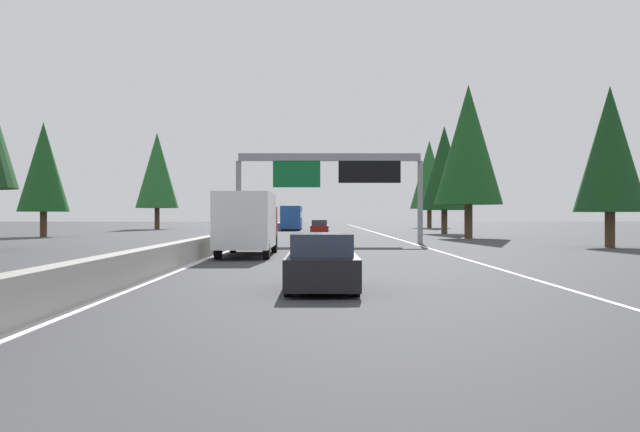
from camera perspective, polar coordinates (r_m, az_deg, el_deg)
The scene contains 15 objects.
ground_plane at distance 65.40m, azimuth -4.63°, elevation -1.63°, with size 320.00×320.00×0.00m, color #38383A.
median_barrier at distance 85.36m, azimuth -3.79°, elevation -0.94°, with size 180.00×0.56×0.90m, color gray.
shoulder_stripe_right at distance 75.48m, azimuth 4.72°, elevation -1.40°, with size 160.00×0.16×0.01m, color silver.
shoulder_stripe_median at distance 75.36m, azimuth -3.85°, elevation -1.41°, with size 160.00×0.16×0.01m, color silver.
sign_gantry_overhead at distance 49.88m, azimuth 0.94°, elevation 3.44°, with size 0.50×12.68×6.12m.
sedan_near_center at distance 18.80m, azimuth 0.13°, elevation -3.73°, with size 4.40×1.80×1.47m.
box_truck_mid_center at distance 34.92m, azimuth -5.60°, elevation -0.46°, with size 8.50×2.40×2.95m.
sedan_mid_right at distance 73.71m, azimuth -0.06°, elevation -0.91°, with size 4.40×1.80×1.47m.
bus_far_right at distance 96.61m, azimuth -2.21°, elevation -0.07°, with size 11.50×2.55×3.10m.
conifer_right_near at distance 47.31m, azimuth 21.54°, elevation 4.83°, with size 4.25×4.25×9.67m.
conifer_right_mid at distance 63.20m, azimuth 11.43°, elevation 5.43°, with size 5.68×5.68×12.91m.
conifer_right_far at distance 77.94m, azimuth 9.61°, elevation 3.68°, with size 4.96×4.96×11.28m.
conifer_right_distant at distance 113.94m, azimuth 8.47°, elevation 3.19°, with size 5.91×5.91×13.42m.
conifer_left_mid at distance 70.16m, azimuth -20.63°, elevation 3.57°, with size 4.51×4.51×10.25m.
conifer_left_far at distance 104.27m, azimuth -12.51°, elevation 3.47°, with size 5.88×5.88×13.37m.
Camera 1 is at (-5.18, -5.05, 1.92)m, focal length 41.32 mm.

